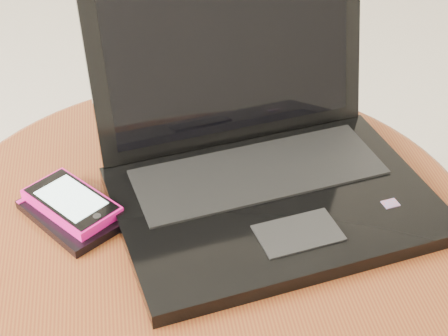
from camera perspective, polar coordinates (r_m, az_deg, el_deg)
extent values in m
cylinder|color=maroon|center=(0.82, -1.62, -4.91)|extent=(0.64, 0.64, 0.03)
torus|color=maroon|center=(0.82, -1.62, -4.91)|extent=(0.67, 0.67, 0.03)
cube|color=black|center=(0.82, 4.23, -2.98)|extent=(0.41, 0.32, 0.02)
cube|color=black|center=(0.85, 2.91, -0.33)|extent=(0.32, 0.17, 0.00)
cube|color=black|center=(0.77, 6.22, -5.39)|extent=(0.10, 0.07, 0.00)
cube|color=red|center=(0.83, 13.71, -2.90)|extent=(0.02, 0.02, 0.00)
cube|color=black|center=(0.87, 0.61, 9.20)|extent=(0.36, 0.12, 0.22)
cube|color=black|center=(0.87, 0.72, 9.12)|extent=(0.32, 0.10, 0.19)
cube|color=black|center=(0.83, -12.89, -3.92)|extent=(0.12, 0.14, 0.01)
cube|color=#B6197B|center=(0.86, -15.05, -1.86)|extent=(0.06, 0.04, 0.00)
cube|color=#D8107D|center=(0.83, -12.60, -2.85)|extent=(0.12, 0.13, 0.01)
cube|color=black|center=(0.82, -12.66, -2.50)|extent=(0.11, 0.12, 0.00)
cube|color=#CDF6FA|center=(0.82, -12.67, -2.45)|extent=(0.09, 0.09, 0.00)
cylinder|color=black|center=(0.79, -10.55, -3.96)|extent=(0.01, 0.01, 0.00)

